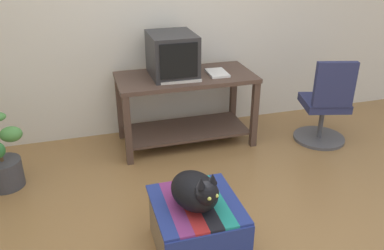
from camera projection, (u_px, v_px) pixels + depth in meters
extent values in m
cube|color=silver|center=(154.00, 6.00, 3.91)|extent=(8.00, 0.10, 2.60)
cube|color=#4C382D|center=(128.00, 131.00, 3.58)|extent=(0.06, 0.06, 0.67)
cube|color=#4C382D|center=(254.00, 115.00, 3.90)|extent=(0.06, 0.06, 0.67)
cube|color=#4C382D|center=(233.00, 95.00, 4.39)|extent=(0.06, 0.06, 0.67)
cube|color=#4C382D|center=(120.00, 108.00, 4.06)|extent=(0.06, 0.06, 0.67)
cube|color=#4C382D|center=(186.00, 129.00, 4.07)|extent=(1.22, 0.55, 0.02)
cube|color=#4C382D|center=(186.00, 77.00, 3.83)|extent=(1.32, 0.64, 0.04)
cube|color=#28282B|center=(172.00, 74.00, 3.82)|extent=(0.29, 0.35, 0.02)
cube|color=#28282B|center=(172.00, 55.00, 3.74)|extent=(0.42, 0.49, 0.40)
cube|color=black|center=(179.00, 61.00, 3.52)|extent=(0.34, 0.01, 0.31)
cube|color=beige|center=(179.00, 80.00, 3.67)|extent=(0.41, 0.17, 0.02)
cube|color=white|center=(217.00, 73.00, 3.86)|extent=(0.19, 0.27, 0.02)
cube|color=#7A664C|center=(196.00, 226.00, 2.65)|extent=(0.53, 0.54, 0.35)
cube|color=navy|center=(161.00, 210.00, 2.51)|extent=(0.09, 0.58, 0.02)
cube|color=#7A2D6B|center=(175.00, 208.00, 2.54)|extent=(0.09, 0.58, 0.02)
cube|color=#AD2323|center=(189.00, 205.00, 2.56)|extent=(0.09, 0.58, 0.02)
cube|color=black|center=(203.00, 203.00, 2.58)|extent=(0.09, 0.58, 0.02)
cube|color=#1E897A|center=(216.00, 200.00, 2.61)|extent=(0.09, 0.58, 0.02)
cube|color=navy|center=(230.00, 198.00, 2.63)|extent=(0.09, 0.58, 0.02)
ellipsoid|color=black|center=(194.00, 191.00, 2.49)|extent=(0.36, 0.42, 0.23)
sphere|color=black|center=(207.00, 193.00, 2.37)|extent=(0.15, 0.15, 0.15)
cylinder|color=black|center=(201.00, 190.00, 2.66)|extent=(0.24, 0.22, 0.04)
cone|color=black|center=(201.00, 183.00, 2.31)|extent=(0.06, 0.06, 0.07)
cone|color=black|center=(213.00, 178.00, 2.35)|extent=(0.06, 0.06, 0.07)
sphere|color=#C6D151|center=(209.00, 199.00, 2.30)|extent=(0.02, 0.02, 0.02)
sphere|color=#C6D151|center=(217.00, 196.00, 2.32)|extent=(0.02, 0.02, 0.02)
cylinder|color=#3D3D42|center=(5.00, 173.00, 3.35)|extent=(0.29, 0.29, 0.24)
cylinder|color=brown|center=(0.00, 153.00, 3.26)|extent=(0.03, 0.03, 0.15)
ellipsoid|color=#4C8E42|center=(11.00, 134.00, 3.25)|extent=(0.18, 0.13, 0.13)
cylinder|color=#4C4C51|center=(319.00, 138.00, 4.17)|extent=(0.52, 0.52, 0.03)
cylinder|color=#4C4C51|center=(321.00, 122.00, 4.09)|extent=(0.05, 0.05, 0.34)
cube|color=navy|center=(324.00, 103.00, 4.00)|extent=(0.51, 0.51, 0.08)
cube|color=navy|center=(335.00, 85.00, 3.71)|extent=(0.38, 0.15, 0.44)
cylinder|color=#2351B2|center=(216.00, 72.00, 3.90)|extent=(0.01, 0.14, 0.01)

